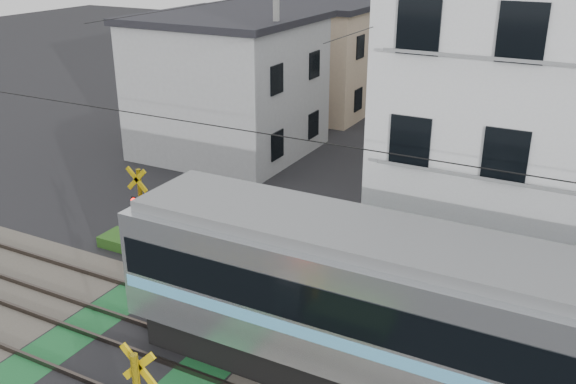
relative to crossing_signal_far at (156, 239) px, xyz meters
The scene contains 8 objects.
ground 4.53m from the crossing_signal_far, 54.71° to the right, with size 120.00×120.00×0.00m, color black.
track_bed 4.53m from the crossing_signal_far, 54.71° to the right, with size 120.00×120.00×0.14m.
crossing_signal_far is the anchor object (origin of this frame).
houses_row 22.59m from the crossing_signal_far, 82.74° to the left, with size 22.07×31.35×6.80m.
catenary 9.78m from the crossing_signal_far, 22.86° to the right, with size 60.00×5.04×7.00m.
utility_poles 19.70m from the crossing_signal_far, 85.47° to the left, with size 7.90×42.00×8.00m.
pedestrian 21.74m from the crossing_signal_far, 80.91° to the left, with size 0.68×0.45×1.86m, color #2C2A34.
weed_patches 5.76m from the crossing_signal_far, 40.76° to the right, with size 10.25×8.80×0.40m.
Camera 1 is at (9.56, -10.34, 9.66)m, focal length 40.00 mm.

